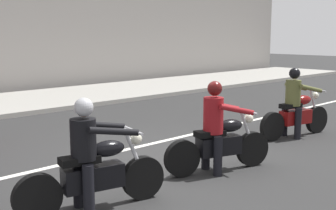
{
  "coord_description": "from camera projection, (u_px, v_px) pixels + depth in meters",
  "views": [
    {
      "loc": [
        -5.41,
        -5.87,
        2.34
      ],
      "look_at": [
        -0.05,
        -0.24,
        1.06
      ],
      "focal_mm": 45.87,
      "sensor_mm": 36.0,
      "label": 1
    }
  ],
  "objects": [
    {
      "name": "ground_plane",
      "position": [
        161.0,
        157.0,
        8.26
      ],
      "size": [
        80.0,
        80.0,
        0.0
      ],
      "primitive_type": "plane",
      "color": "#2A2A2A"
    },
    {
      "name": "lane_marking_stripe",
      "position": [
        159.0,
        142.0,
        9.41
      ],
      "size": [
        18.0,
        0.14,
        0.01
      ],
      "primitive_type": "cube",
      "color": "silver",
      "rests_on": "ground_plane"
    },
    {
      "name": "motorcycle_with_rider_black_leather",
      "position": [
        92.0,
        164.0,
        5.7
      ],
      "size": [
        2.09,
        0.81,
        1.54
      ],
      "color": "black",
      "rests_on": "ground_plane"
    },
    {
      "name": "motorcycle_with_rider_olive",
      "position": [
        295.0,
        109.0,
        9.82
      ],
      "size": [
        2.1,
        0.78,
        1.6
      ],
      "color": "black",
      "rests_on": "ground_plane"
    },
    {
      "name": "motorcycle_with_rider_crimson",
      "position": [
        218.0,
        135.0,
        7.33
      ],
      "size": [
        1.97,
        0.89,
        1.57
      ],
      "color": "black",
      "rests_on": "ground_plane"
    }
  ]
}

